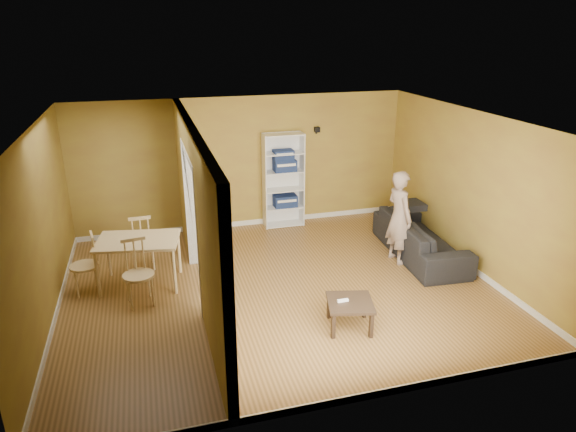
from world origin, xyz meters
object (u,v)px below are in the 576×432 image
(chair_far, at_px, (142,241))
(chair_near, at_px, (138,273))
(chair_left, at_px, (84,264))
(sofa, at_px, (421,232))
(person, at_px, (400,209))
(coffee_table, at_px, (350,305))
(bookshelf, at_px, (283,180))
(dining_table, at_px, (138,244))

(chair_far, bearing_deg, chair_near, 84.50)
(chair_left, bearing_deg, sofa, 78.51)
(person, bearing_deg, chair_near, 87.41)
(chair_near, relative_size, chair_far, 1.00)
(sofa, height_order, coffee_table, sofa)
(sofa, relative_size, chair_left, 2.46)
(sofa, distance_m, coffee_table, 2.76)
(bookshelf, relative_size, chair_near, 1.92)
(sofa, distance_m, person, 0.71)
(sofa, height_order, dining_table, sofa)
(coffee_table, xyz_separation_m, chair_left, (-3.50, 2.00, 0.13))
(coffee_table, distance_m, chair_near, 3.06)
(sofa, xyz_separation_m, person, (-0.49, -0.08, 0.51))
(person, relative_size, bookshelf, 1.00)
(sofa, xyz_separation_m, coffee_table, (-2.07, -1.82, -0.10))
(sofa, distance_m, chair_near, 4.80)
(bookshelf, height_order, chair_far, bookshelf)
(chair_near, bearing_deg, chair_left, 134.86)
(person, bearing_deg, chair_left, 80.15)
(sofa, relative_size, chair_near, 2.34)
(person, xyz_separation_m, chair_near, (-4.29, -0.32, -0.45))
(bookshelf, bearing_deg, chair_far, -154.86)
(person, xyz_separation_m, dining_table, (-4.27, 0.30, -0.26))
(bookshelf, height_order, coffee_table, bookshelf)
(bookshelf, xyz_separation_m, dining_table, (-2.83, -1.91, -0.26))
(person, height_order, coffee_table, person)
(person, distance_m, coffee_table, 2.43)
(sofa, xyz_separation_m, dining_table, (-4.76, 0.22, 0.25))
(chair_left, height_order, chair_near, chair_near)
(coffee_table, distance_m, dining_table, 3.39)
(chair_near, bearing_deg, bookshelf, 33.08)
(person, height_order, bookshelf, bookshelf)
(bookshelf, xyz_separation_m, coffee_table, (-0.14, -3.95, -0.61))
(bookshelf, xyz_separation_m, chair_far, (-2.79, -1.31, -0.46))
(person, relative_size, chair_near, 1.92)
(bookshelf, relative_size, coffee_table, 3.16)
(coffee_table, bearing_deg, chair_far, 135.03)
(bookshelf, relative_size, dining_table, 1.54)
(chair_left, xyz_separation_m, chair_near, (0.79, -0.58, 0.02))
(bookshelf, bearing_deg, sofa, -47.72)
(sofa, bearing_deg, dining_table, 91.23)
(coffee_table, bearing_deg, sofa, 41.35)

